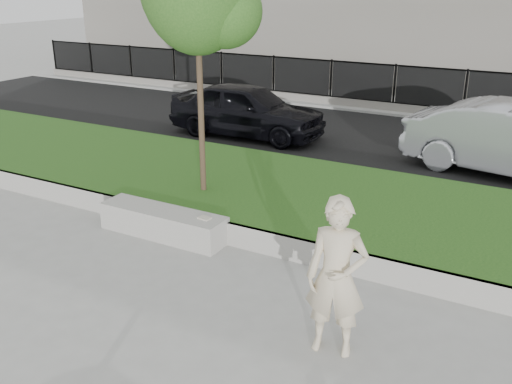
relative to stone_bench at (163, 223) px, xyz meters
The scene contains 10 objects.
ground 1.57m from the stone_bench, 31.08° to the right, with size 90.00×90.00×0.00m, color gray.
grass_bank 2.57m from the stone_bench, 58.90° to the left, with size 34.00×4.00×0.40m, color #0D3411.
grass_kerb 1.35m from the stone_bench, 10.25° to the left, with size 34.00×0.08×0.40m, color gray.
street 7.82m from the stone_bench, 80.22° to the left, with size 34.00×7.00×0.04m, color black.
far_pavement 12.27m from the stone_bench, 83.79° to the left, with size 34.00×3.00×0.12m, color gray.
iron_fence 11.28m from the stone_bench, 83.24° to the left, with size 32.00×0.30×1.50m.
stone_bench is the anchor object (origin of this frame).
man 4.16m from the stone_bench, 22.95° to the right, with size 0.71×0.47×1.94m, color beige.
book 0.88m from the stone_bench, ahead, with size 0.20×0.15×0.02m, color beige.
car_dark 6.68m from the stone_bench, 107.35° to the left, with size 1.75×4.36×1.48m, color black.
Camera 1 is at (4.43, -6.27, 4.18)m, focal length 40.00 mm.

